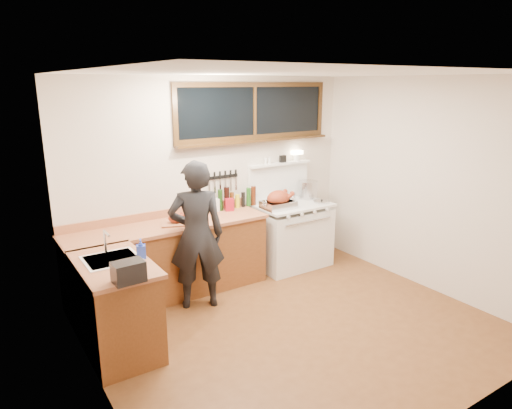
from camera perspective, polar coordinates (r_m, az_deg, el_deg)
ground_plane at (r=5.05m, az=4.98°, el=-15.05°), size 4.00×3.50×0.02m
room_shell at (r=4.46m, az=5.46°, el=3.75°), size 4.10×3.60×2.65m
counter_back at (r=5.63m, az=-10.73°, el=-6.76°), size 2.44×0.64×1.00m
counter_left at (r=4.65m, az=-17.14°, el=-12.05°), size 0.64×1.09×0.90m
sink_unit at (r=4.56m, az=-17.56°, el=-7.17°), size 0.50×0.45×0.37m
vintage_stove at (r=6.44m, az=4.36°, el=-3.60°), size 1.02×0.74×1.58m
back_window at (r=6.14m, az=-0.15°, el=10.79°), size 2.32×0.13×0.77m
left_doorway at (r=3.28m, az=-17.00°, el=-11.48°), size 0.02×1.04×2.17m
knife_strip at (r=6.00m, az=-4.22°, el=3.37°), size 0.46×0.03×0.28m
man at (r=5.17m, az=-7.44°, el=-3.84°), size 0.73×0.60×1.71m
soap_bottle at (r=4.47m, az=-14.20°, el=-5.35°), size 0.11×0.11×0.19m
toaster at (r=3.99m, az=-15.65°, el=-8.10°), size 0.26×0.19×0.18m
cutting_board at (r=5.44m, az=-9.89°, el=-1.92°), size 0.42×0.37×0.13m
roast_turkey at (r=6.04m, az=2.84°, el=0.46°), size 0.45×0.32×0.24m
stockpot at (r=6.60m, az=6.51°, el=1.86°), size 0.33×0.33×0.25m
saucepan at (r=6.45m, az=4.22°, el=1.02°), size 0.21×0.29×0.12m
pot_lid at (r=6.41m, az=8.21°, el=0.37°), size 0.25×0.25×0.04m
coffee_tin at (r=5.93m, az=-3.37°, el=-0.02°), size 0.13×0.12×0.16m
pitcher at (r=5.93m, az=-4.93°, el=-0.03°), size 0.11×0.11×0.16m
bottle_cluster at (r=6.05m, az=-2.46°, el=0.75°), size 0.58×0.07×0.30m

